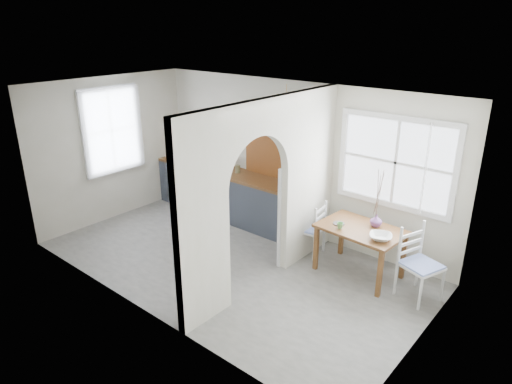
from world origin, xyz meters
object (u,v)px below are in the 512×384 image
Objects in this scene: chair_left at (309,228)px; vase at (376,220)px; chair_right at (421,265)px; kettle at (302,188)px; dining_table at (359,251)px.

vase is (1.04, 0.12, 0.39)m from chair_left.
chair_left is 1.11m from vase.
vase is (-0.79, 0.24, 0.32)m from chair_right.
chair_left is at bearing 106.40° from chair_right.
chair_right is at bearing -16.64° from vase.
chair_right is 2.16m from kettle.
vase reaches higher than chair_left.
chair_left is 0.87× the size of chair_right.
chair_right is 0.89m from vase.
dining_table is 6.55× the size of vase.
dining_table is 0.51m from vase.
dining_table is 1.35m from kettle.
chair_left is 4.87× the size of vase.
kettle is at bearing 174.89° from dining_table.
dining_table is 5.45× the size of kettle.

